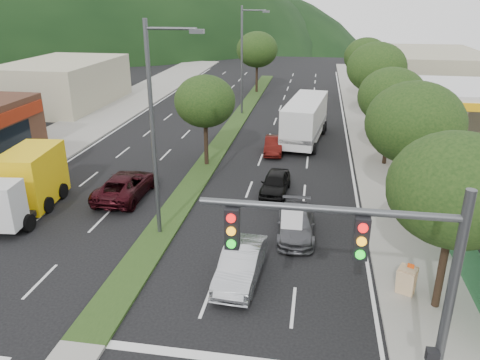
% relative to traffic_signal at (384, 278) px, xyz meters
% --- Properties ---
extents(ground, '(160.00, 160.00, 0.00)m').
position_rel_traffic_signal_xyz_m(ground, '(-9.03, 1.54, -4.65)').
color(ground, black).
rests_on(ground, ground).
extents(sidewalk_right, '(5.00, 90.00, 0.15)m').
position_rel_traffic_signal_xyz_m(sidewalk_right, '(3.47, 26.54, -4.57)').
color(sidewalk_right, gray).
rests_on(sidewalk_right, ground).
extents(sidewalk_left, '(6.00, 90.00, 0.15)m').
position_rel_traffic_signal_xyz_m(sidewalk_left, '(-22.03, 26.54, -4.57)').
color(sidewalk_left, gray).
rests_on(sidewalk_left, ground).
extents(median, '(1.60, 56.00, 0.12)m').
position_rel_traffic_signal_xyz_m(median, '(-9.03, 29.54, -4.59)').
color(median, '#1D3613').
rests_on(median, ground).
extents(traffic_signal, '(6.12, 0.40, 7.00)m').
position_rel_traffic_signal_xyz_m(traffic_signal, '(0.00, 0.00, 0.00)').
color(traffic_signal, '#47494C').
rests_on(traffic_signal, ground).
extents(bldg_left_far, '(9.00, 14.00, 4.60)m').
position_rel_traffic_signal_xyz_m(bldg_left_far, '(-28.03, 35.54, -2.35)').
color(bldg_left_far, '#B5AE8F').
rests_on(bldg_left_far, ground).
extents(bldg_right_far, '(10.00, 16.00, 5.20)m').
position_rel_traffic_signal_xyz_m(bldg_right_far, '(10.47, 45.54, -2.05)').
color(bldg_right_far, '#B5AE8F').
rests_on(bldg_right_far, ground).
extents(hill_far, '(176.00, 132.00, 82.00)m').
position_rel_traffic_signal_xyz_m(hill_far, '(-89.03, 111.54, -4.65)').
color(hill_far, black).
rests_on(hill_far, ground).
extents(tree_r_a, '(4.60, 4.60, 6.63)m').
position_rel_traffic_signal_xyz_m(tree_r_a, '(2.97, 5.54, 0.17)').
color(tree_r_a, black).
rests_on(tree_r_a, sidewalk_right).
extents(tree_r_b, '(4.80, 4.80, 6.94)m').
position_rel_traffic_signal_xyz_m(tree_r_b, '(2.97, 13.54, 0.39)').
color(tree_r_b, black).
rests_on(tree_r_b, sidewalk_right).
extents(tree_r_c, '(4.40, 4.40, 6.48)m').
position_rel_traffic_signal_xyz_m(tree_r_c, '(2.97, 21.54, 0.10)').
color(tree_r_c, black).
rests_on(tree_r_c, sidewalk_right).
extents(tree_r_d, '(5.00, 5.00, 7.17)m').
position_rel_traffic_signal_xyz_m(tree_r_d, '(2.97, 31.54, 0.54)').
color(tree_r_d, black).
rests_on(tree_r_d, sidewalk_right).
extents(tree_r_e, '(4.60, 4.60, 6.71)m').
position_rel_traffic_signal_xyz_m(tree_r_e, '(2.97, 41.54, 0.25)').
color(tree_r_e, black).
rests_on(tree_r_e, sidewalk_right).
extents(tree_med_near, '(4.00, 4.00, 6.02)m').
position_rel_traffic_signal_xyz_m(tree_med_near, '(-9.03, 19.54, -0.22)').
color(tree_med_near, black).
rests_on(tree_med_near, median).
extents(tree_med_far, '(4.80, 4.80, 6.94)m').
position_rel_traffic_signal_xyz_m(tree_med_far, '(-9.03, 45.54, 0.36)').
color(tree_med_far, black).
rests_on(tree_med_far, median).
extents(streetlight_near, '(2.60, 0.25, 10.00)m').
position_rel_traffic_signal_xyz_m(streetlight_near, '(-8.82, 9.54, 0.94)').
color(streetlight_near, '#47494C').
rests_on(streetlight_near, ground).
extents(streetlight_mid, '(2.60, 0.25, 10.00)m').
position_rel_traffic_signal_xyz_m(streetlight_mid, '(-8.82, 34.54, 0.94)').
color(streetlight_mid, '#47494C').
rests_on(streetlight_mid, ground).
extents(sedan_silver, '(1.74, 4.37, 1.42)m').
position_rel_traffic_signal_xyz_m(sedan_silver, '(-4.47, 6.26, -3.94)').
color(sedan_silver, '#AAADB2').
rests_on(sedan_silver, ground).
extents(suv_maroon, '(2.39, 5.16, 1.43)m').
position_rel_traffic_signal_xyz_m(suv_maroon, '(-12.37, 13.51, -3.93)').
color(suv_maroon, black).
rests_on(suv_maroon, ground).
extents(car_queue_a, '(1.72, 3.84, 1.28)m').
position_rel_traffic_signal_xyz_m(car_queue_a, '(-3.93, 15.45, -4.00)').
color(car_queue_a, black).
rests_on(car_queue_a, ground).
extents(car_queue_b, '(1.94, 4.34, 1.24)m').
position_rel_traffic_signal_xyz_m(car_queue_b, '(-2.46, 10.45, -4.03)').
color(car_queue_b, '#4F4F54').
rests_on(car_queue_b, ground).
extents(car_queue_c, '(1.45, 3.70, 1.20)m').
position_rel_traffic_signal_xyz_m(car_queue_c, '(-4.76, 22.97, -4.05)').
color(car_queue_c, '#460E0B').
rests_on(car_queue_c, ground).
extents(car_queue_d, '(2.06, 4.35, 1.20)m').
position_rel_traffic_signal_xyz_m(car_queue_d, '(-2.81, 29.78, -4.04)').
color(car_queue_d, black).
rests_on(car_queue_d, ground).
extents(box_truck, '(3.04, 6.61, 3.16)m').
position_rel_traffic_signal_xyz_m(box_truck, '(-16.85, 11.02, -3.15)').
color(box_truck, silver).
rests_on(box_truck, ground).
extents(motorhome, '(3.61, 8.86, 3.30)m').
position_rel_traffic_signal_xyz_m(motorhome, '(-2.66, 26.42, -2.88)').
color(motorhome, silver).
rests_on(motorhome, ground).
extents(a_frame_sign, '(0.92, 0.96, 1.49)m').
position_rel_traffic_signal_xyz_m(a_frame_sign, '(1.97, 6.13, -3.83)').
color(a_frame_sign, '#D5B081').
rests_on(a_frame_sign, sidewalk_right).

